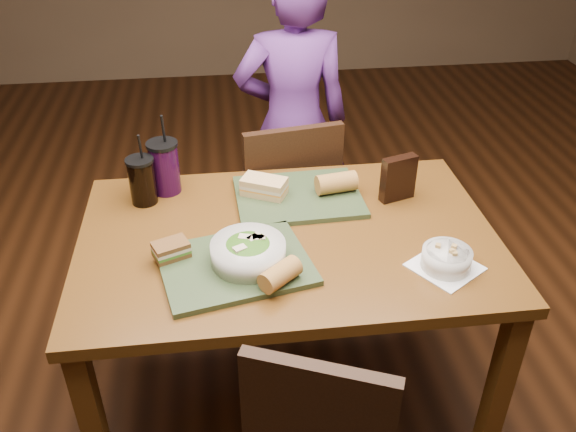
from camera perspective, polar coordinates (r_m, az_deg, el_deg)
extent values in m
plane|color=#381C0B|center=(2.41, 0.00, -16.51)|extent=(6.00, 6.00, 0.00)
cube|color=#593611|center=(2.05, 18.95, -15.60)|extent=(0.06, 0.06, 0.71)
cube|color=#593611|center=(2.46, -15.17, -5.26)|extent=(0.06, 0.06, 0.71)
cube|color=#593611|center=(2.56, 12.42, -3.23)|extent=(0.06, 0.06, 0.71)
cube|color=#593611|center=(1.91, 0.00, -2.25)|extent=(1.30, 0.85, 0.04)
cube|color=black|center=(1.53, 2.73, -19.44)|extent=(0.35, 0.17, 0.44)
cube|color=black|center=(2.64, -0.01, 0.38)|extent=(0.44, 0.44, 0.04)
cube|color=black|center=(2.36, 0.52, 3.15)|extent=(0.39, 0.10, 0.46)
cube|color=black|center=(2.62, -3.15, -5.78)|extent=(0.04, 0.04, 0.39)
cube|color=black|center=(2.65, 3.99, -5.22)|extent=(0.04, 0.04, 0.39)
cube|color=black|center=(2.88, -3.67, -1.68)|extent=(0.04, 0.04, 0.39)
cube|color=black|center=(2.91, 2.81, -1.22)|extent=(0.04, 0.04, 0.39)
imported|color=#5C2B77|center=(2.74, 0.44, 8.58)|extent=(0.51, 0.34, 1.40)
cube|color=#304023|center=(1.77, -4.93, -4.62)|extent=(0.48, 0.40, 0.02)
cube|color=#304023|center=(2.08, 0.98, 1.82)|extent=(0.43, 0.34, 0.02)
cylinder|color=silver|center=(1.75, -3.74, -3.42)|extent=(0.22, 0.22, 0.06)
ellipsoid|color=#427219|center=(1.74, -3.75, -3.09)|extent=(0.18, 0.18, 0.05)
cube|color=beige|center=(1.75, -2.79, -1.94)|extent=(0.04, 0.04, 0.01)
cube|color=beige|center=(1.75, -4.06, -2.00)|extent=(0.04, 0.03, 0.01)
cube|color=beige|center=(1.74, -3.29, -2.07)|extent=(0.04, 0.04, 0.01)
cube|color=beige|center=(1.71, -4.53, -3.04)|extent=(0.04, 0.04, 0.01)
cube|color=beige|center=(1.74, -2.76, -2.05)|extent=(0.04, 0.03, 0.01)
cube|color=white|center=(1.83, 14.47, -4.63)|extent=(0.24, 0.24, 0.00)
cylinder|color=silver|center=(1.81, 14.60, -3.88)|extent=(0.14, 0.14, 0.06)
cylinder|color=black|center=(1.80, 14.70, -3.33)|extent=(0.12, 0.12, 0.01)
cube|color=#B28947|center=(1.81, 15.29, -2.76)|extent=(0.02, 0.02, 0.01)
cube|color=#B28947|center=(1.78, 15.33, -3.39)|extent=(0.02, 0.02, 0.01)
cube|color=#B28947|center=(1.80, 13.87, -2.71)|extent=(0.02, 0.02, 0.01)
cube|color=#B28947|center=(1.79, 15.12, -3.21)|extent=(0.02, 0.02, 0.01)
cube|color=#593819|center=(1.81, -10.83, -3.53)|extent=(0.12, 0.10, 0.01)
cube|color=#3F721E|center=(1.81, -10.87, -3.24)|extent=(0.12, 0.10, 0.01)
cube|color=beige|center=(1.80, -10.90, -2.99)|extent=(0.12, 0.10, 0.01)
cube|color=#593819|center=(1.79, -10.94, -2.67)|extent=(0.12, 0.10, 0.01)
cube|color=tan|center=(2.07, -2.24, 2.33)|extent=(0.17, 0.14, 0.02)
cube|color=orange|center=(2.06, -2.25, 2.65)|extent=(0.17, 0.14, 0.01)
cube|color=beige|center=(2.06, -2.26, 2.85)|extent=(0.17, 0.14, 0.01)
cube|color=tan|center=(2.05, -2.27, 3.24)|extent=(0.17, 0.14, 0.02)
cylinder|color=#AD7533|center=(1.67, -0.74, -5.48)|extent=(0.13, 0.12, 0.06)
cylinder|color=#AD7533|center=(2.08, 4.54, 3.12)|extent=(0.15, 0.09, 0.07)
cylinder|color=black|center=(2.08, -13.46, 3.11)|extent=(0.09, 0.09, 0.15)
cylinder|color=black|center=(2.05, -13.76, 5.08)|extent=(0.09, 0.09, 0.01)
cylinder|color=black|center=(2.02, -13.64, 6.21)|extent=(0.01, 0.02, 0.10)
cylinder|color=black|center=(2.13, -11.46, 4.36)|extent=(0.10, 0.10, 0.17)
cylinder|color=black|center=(2.09, -11.74, 6.60)|extent=(0.11, 0.11, 0.01)
cylinder|color=black|center=(2.06, -11.58, 7.88)|extent=(0.01, 0.03, 0.11)
cube|color=black|center=(2.08, 10.28, 3.49)|extent=(0.13, 0.07, 0.16)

